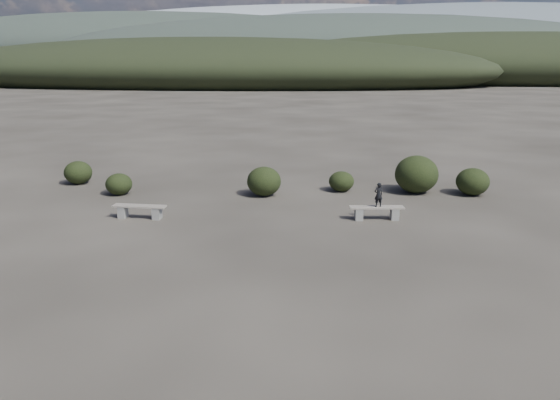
# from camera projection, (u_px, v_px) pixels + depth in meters

# --- Properties ---
(ground) EXTENTS (1200.00, 1200.00, 0.00)m
(ground) POSITION_uv_depth(u_px,v_px,m) (252.00, 278.00, 13.51)
(ground) COLOR #2C2722
(ground) RESTS_ON ground
(bench_left) EXTENTS (1.82, 0.42, 0.45)m
(bench_left) POSITION_uv_depth(u_px,v_px,m) (140.00, 210.00, 18.44)
(bench_left) COLOR gray
(bench_left) RESTS_ON ground
(bench_right) EXTENTS (1.84, 0.61, 0.45)m
(bench_right) POSITION_uv_depth(u_px,v_px,m) (377.00, 212.00, 18.29)
(bench_right) COLOR gray
(bench_right) RESTS_ON ground
(seated_person) EXTENTS (0.35, 0.30, 0.82)m
(seated_person) POSITION_uv_depth(u_px,v_px,m) (378.00, 195.00, 18.14)
(seated_person) COLOR black
(seated_person) RESTS_ON bench_right
(shrub_a) EXTENTS (1.04, 1.04, 0.85)m
(shrub_a) POSITION_uv_depth(u_px,v_px,m) (119.00, 184.00, 21.56)
(shrub_a) COLOR black
(shrub_a) RESTS_ON ground
(shrub_b) EXTENTS (1.34, 1.34, 1.15)m
(shrub_b) POSITION_uv_depth(u_px,v_px,m) (264.00, 181.00, 21.38)
(shrub_b) COLOR black
(shrub_b) RESTS_ON ground
(shrub_c) EXTENTS (1.02, 1.02, 0.82)m
(shrub_c) POSITION_uv_depth(u_px,v_px,m) (341.00, 181.00, 22.11)
(shrub_c) COLOR black
(shrub_c) RESTS_ON ground
(shrub_d) EXTENTS (1.72, 1.72, 1.50)m
(shrub_d) POSITION_uv_depth(u_px,v_px,m) (417.00, 174.00, 21.80)
(shrub_d) COLOR black
(shrub_d) RESTS_ON ground
(shrub_e) EXTENTS (1.29, 1.29, 1.07)m
(shrub_e) POSITION_uv_depth(u_px,v_px,m) (473.00, 182.00, 21.49)
(shrub_e) COLOR black
(shrub_e) RESTS_ON ground
(shrub_f) EXTENTS (1.17, 1.17, 0.99)m
(shrub_f) POSITION_uv_depth(u_px,v_px,m) (78.00, 173.00, 23.37)
(shrub_f) COLOR black
(shrub_f) RESTS_ON ground
(mountain_ridges) EXTENTS (500.00, 400.00, 56.00)m
(mountain_ridges) POSITION_uv_depth(u_px,v_px,m) (331.00, 46.00, 337.06)
(mountain_ridges) COLOR black
(mountain_ridges) RESTS_ON ground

